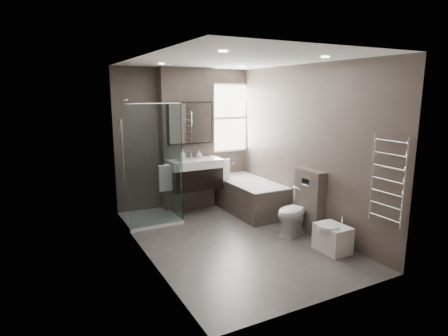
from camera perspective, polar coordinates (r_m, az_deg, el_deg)
room at (r=5.34m, az=1.56°, el=2.09°), size 2.70×3.90×2.70m
vanity_pier at (r=6.93m, az=-5.65°, el=4.21°), size 1.00×0.25×2.60m
vanity at (r=6.70m, az=-4.43°, el=-0.86°), size 0.95×0.47×0.66m
mirror_cabinet at (r=6.74m, az=-5.17°, el=6.84°), size 0.86×0.08×0.76m
towel_left at (r=6.49m, az=-8.89°, el=-1.56°), size 0.24×0.06×0.44m
towel_right at (r=6.92m, az=-0.10°, el=-0.60°), size 0.24×0.06×0.44m
shower_enclosure at (r=6.44m, az=-10.28°, el=-3.81°), size 0.90×0.90×2.00m
bathtub at (r=6.94m, az=3.75°, el=-4.04°), size 0.75×1.60×0.57m
window at (r=7.36m, az=0.55°, el=7.63°), size 0.98×0.06×1.33m
toilet at (r=5.92m, az=10.82°, el=-6.56°), size 0.79×0.58×0.71m
cistern_box at (r=6.00m, az=12.88°, el=-4.97°), size 0.19×0.55×1.00m
bidet at (r=5.47m, az=16.18°, el=-10.16°), size 0.40×0.47×0.49m
towel_radiator at (r=4.97m, az=23.68°, el=-1.71°), size 0.03×0.49×1.10m
soap_bottle_a at (r=6.54m, az=-6.37°, el=1.98°), size 0.09×0.09×0.20m
soap_bottle_b at (r=6.79m, az=-3.82°, el=2.11°), size 0.10×0.10×0.13m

